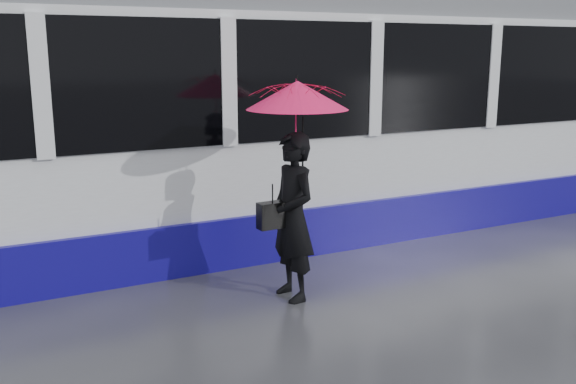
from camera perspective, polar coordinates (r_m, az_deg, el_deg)
ground at (r=6.87m, az=2.29°, el=-9.37°), size 90.00×90.00×0.00m
rails at (r=9.01m, az=-5.56°, el=-4.01°), size 34.00×1.51×0.02m
tram at (r=8.73m, az=-5.21°, el=6.38°), size 26.00×2.56×3.35m
woman at (r=6.61m, az=0.41°, el=-2.24°), size 0.45×0.66×1.75m
umbrella at (r=6.45m, az=0.83°, el=6.83°), size 1.07×1.07×1.18m
handbag at (r=6.53m, az=-1.38°, el=-2.06°), size 0.32×0.15×0.45m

